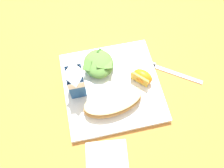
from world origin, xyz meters
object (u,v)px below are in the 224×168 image
object	(u,v)px
white_plate	(112,87)
milk_carton	(75,80)
green_salad_pile	(99,64)
cheesy_pizza_bread	(113,102)
metal_fork	(168,70)
paper_napkin	(107,162)
orange_wedge_front	(142,76)

from	to	relation	value
white_plate	milk_carton	distance (m)	0.12
milk_carton	green_salad_pile	bearing A→B (deg)	-50.75
white_plate	green_salad_pile	distance (m)	0.08
cheesy_pizza_bread	metal_fork	distance (m)	0.21
cheesy_pizza_bread	milk_carton	bearing A→B (deg)	52.28
white_plate	paper_napkin	distance (m)	0.22
white_plate	cheesy_pizza_bread	world-z (taller)	cheesy_pizza_bread
green_salad_pile	metal_fork	distance (m)	0.22
milk_carton	paper_napkin	bearing A→B (deg)	-169.31
white_plate	milk_carton	size ratio (longest dim) A/B	2.55
milk_carton	orange_wedge_front	size ratio (longest dim) A/B	1.61
cheesy_pizza_bread	green_salad_pile	world-z (taller)	green_salad_pile
white_plate	metal_fork	world-z (taller)	white_plate
paper_napkin	metal_fork	xyz separation A→B (m)	(0.23, -0.24, 0.00)
white_plate	metal_fork	distance (m)	0.18
metal_fork	orange_wedge_front	bearing A→B (deg)	100.63
metal_fork	white_plate	bearing A→B (deg)	96.32
green_salad_pile	paper_napkin	distance (m)	0.28
orange_wedge_front	cheesy_pizza_bread	bearing A→B (deg)	121.40
green_salad_pile	orange_wedge_front	world-z (taller)	green_salad_pile
white_plate	paper_napkin	size ratio (longest dim) A/B	2.55
green_salad_pile	orange_wedge_front	size ratio (longest dim) A/B	1.46
orange_wedge_front	metal_fork	bearing A→B (deg)	-79.37
green_salad_pile	paper_napkin	world-z (taller)	green_salad_pile
milk_carton	metal_fork	bearing A→B (deg)	-87.99
orange_wedge_front	metal_fork	distance (m)	0.10
green_salad_pile	milk_carton	distance (m)	0.10
white_plate	green_salad_pile	bearing A→B (deg)	20.18
metal_fork	milk_carton	bearing A→B (deg)	92.01
cheesy_pizza_bread	green_salad_pile	xyz separation A→B (m)	(0.13, 0.02, 0.00)
cheesy_pizza_bread	milk_carton	size ratio (longest dim) A/B	1.62
milk_carton	orange_wedge_front	world-z (taller)	milk_carton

